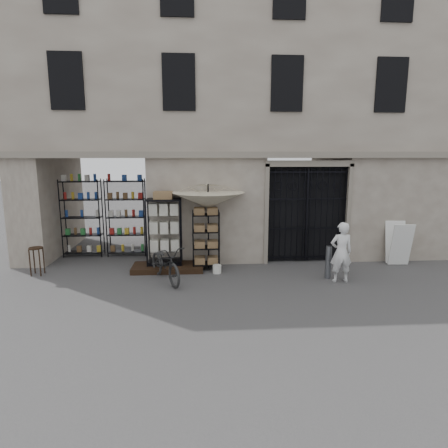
{
  "coord_description": "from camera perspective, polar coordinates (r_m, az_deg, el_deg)",
  "views": [
    {
      "loc": [
        -1.48,
        -8.83,
        3.25
      ],
      "look_at": [
        -0.8,
        1.4,
        1.35
      ],
      "focal_mm": 30.0,
      "sensor_mm": 36.0,
      "label": 1
    }
  ],
  "objects": [
    {
      "name": "iron_gate",
      "position": [
        11.7,
        12.27,
        1.65
      ],
      "size": [
        2.5,
        0.21,
        3.0
      ],
      "color": "black",
      "rests_on": "ground"
    },
    {
      "name": "bicycle",
      "position": [
        10.02,
        -8.84,
        -8.55
      ],
      "size": [
        1.01,
        1.16,
        1.85
      ],
      "primitive_type": "imported",
      "rotation": [
        0.0,
        0.0,
        0.46
      ],
      "color": "black",
      "rests_on": "ground"
    },
    {
      "name": "shop_recess",
      "position": [
        12.14,
        -18.17,
        1.68
      ],
      "size": [
        3.0,
        1.7,
        3.0
      ],
      "primitive_type": "cube",
      "color": "black",
      "rests_on": "ground"
    },
    {
      "name": "display_cabinet",
      "position": [
        10.83,
        -9.09,
        -1.66
      ],
      "size": [
        1.03,
        0.74,
        2.04
      ],
      "rotation": [
        0.0,
        0.0,
        -0.18
      ],
      "color": "black",
      "rests_on": "step_platform"
    },
    {
      "name": "shop_shelving",
      "position": [
        12.67,
        -17.78,
        0.91
      ],
      "size": [
        2.7,
        0.5,
        2.5
      ],
      "primitive_type": "cube",
      "color": "black",
      "rests_on": "ground"
    },
    {
      "name": "easel_sign",
      "position": [
        12.31,
        25.04,
        -2.69
      ],
      "size": [
        0.65,
        0.74,
        1.26
      ],
      "rotation": [
        0.0,
        0.0,
        -0.08
      ],
      "color": "silver",
      "rests_on": "ground"
    },
    {
      "name": "wire_rack",
      "position": [
        10.71,
        -2.75,
        -2.58
      ],
      "size": [
        0.88,
        0.75,
        1.69
      ],
      "rotation": [
        0.0,
        0.0,
        -0.35
      ],
      "color": "black",
      "rests_on": "ground"
    },
    {
      "name": "ground",
      "position": [
        9.52,
        5.44,
        -9.5
      ],
      "size": [
        80.0,
        80.0,
        0.0
      ],
      "primitive_type": "plane",
      "color": "black",
      "rests_on": "ground"
    },
    {
      "name": "wooden_stool",
      "position": [
        11.48,
        -26.63,
        -4.98
      ],
      "size": [
        0.43,
        0.43,
        0.77
      ],
      "rotation": [
        0.0,
        0.0,
        -0.2
      ],
      "color": "black",
      "rests_on": "ground"
    },
    {
      "name": "white_bucket",
      "position": [
        10.5,
        -1.07,
        -6.88
      ],
      "size": [
        0.27,
        0.27,
        0.23
      ],
      "primitive_type": "cylinder",
      "rotation": [
        0.0,
        0.0,
        -0.12
      ],
      "color": "silver",
      "rests_on": "ground"
    },
    {
      "name": "steel_bollard",
      "position": [
        10.37,
        15.61,
        -5.62
      ],
      "size": [
        0.17,
        0.17,
        0.88
      ],
      "primitive_type": "cylinder",
      "rotation": [
        0.0,
        0.0,
        -0.07
      ],
      "color": "slate",
      "rests_on": "ground"
    },
    {
      "name": "shopkeeper",
      "position": [
        10.31,
        17.17,
        -8.36
      ],
      "size": [
        0.59,
        1.58,
        0.38
      ],
      "primitive_type": "imported",
      "rotation": [
        0.0,
        0.0,
        3.15
      ],
      "color": "silver",
      "rests_on": "ground"
    },
    {
      "name": "main_building",
      "position": [
        12.98,
        2.87,
        16.01
      ],
      "size": [
        14.0,
        4.0,
        9.0
      ],
      "primitive_type": "cube",
      "color": "#A19889",
      "rests_on": "ground"
    },
    {
      "name": "step_platform",
      "position": [
        10.89,
        -8.54,
        -6.57
      ],
      "size": [
        2.0,
        0.9,
        0.15
      ],
      "primitive_type": "cube",
      "color": "black",
      "rests_on": "ground"
    },
    {
      "name": "market_umbrella",
      "position": [
        10.62,
        -2.44,
        4.31
      ],
      "size": [
        2.39,
        2.4,
        2.93
      ],
      "rotation": [
        0.0,
        0.0,
        0.43
      ],
      "color": "black",
      "rests_on": "ground"
    }
  ]
}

